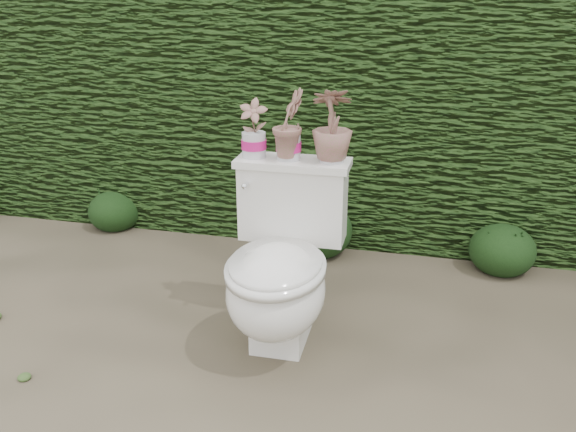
% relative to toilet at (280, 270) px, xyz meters
% --- Properties ---
extents(ground, '(60.00, 60.00, 0.00)m').
position_rel_toilet_xyz_m(ground, '(-0.13, -0.05, -0.36)').
color(ground, brown).
rests_on(ground, ground).
extents(hedge, '(8.00, 1.00, 1.60)m').
position_rel_toilet_xyz_m(hedge, '(-0.13, 1.55, 0.44)').
color(hedge, '#2D4D19').
rests_on(hedge, ground).
extents(toilet, '(0.50, 0.68, 0.78)m').
position_rel_toilet_xyz_m(toilet, '(0.00, 0.00, 0.00)').
color(toilet, silver).
rests_on(toilet, ground).
extents(potted_plant_left, '(0.13, 0.09, 0.24)m').
position_rel_toilet_xyz_m(potted_plant_left, '(-0.18, 0.24, 0.54)').
color(potted_plant_left, '#3A7825').
rests_on(potted_plant_left, toilet).
extents(potted_plant_center, '(0.15, 0.17, 0.29)m').
position_rel_toilet_xyz_m(potted_plant_center, '(-0.02, 0.24, 0.57)').
color(potted_plant_center, '#3A7825').
rests_on(potted_plant_center, toilet).
extents(potted_plant_right, '(0.21, 0.21, 0.30)m').
position_rel_toilet_xyz_m(potted_plant_right, '(0.17, 0.24, 0.57)').
color(potted_plant_right, '#3A7825').
rests_on(potted_plant_right, toilet).
extents(liriope_clump_1, '(0.33, 0.33, 0.27)m').
position_rel_toilet_xyz_m(liriope_clump_1, '(-1.36, 1.05, -0.22)').
color(liriope_clump_1, '#193312').
rests_on(liriope_clump_1, ground).
extents(liriope_clump_2, '(0.42, 0.42, 0.34)m').
position_rel_toilet_xyz_m(liriope_clump_2, '(-0.03, 0.97, -0.19)').
color(liriope_clump_2, '#193312').
rests_on(liriope_clump_2, ground).
extents(liriope_clump_3, '(0.36, 0.36, 0.29)m').
position_rel_toilet_xyz_m(liriope_clump_3, '(1.01, 0.98, -0.21)').
color(liriope_clump_3, '#193312').
rests_on(liriope_clump_3, ground).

